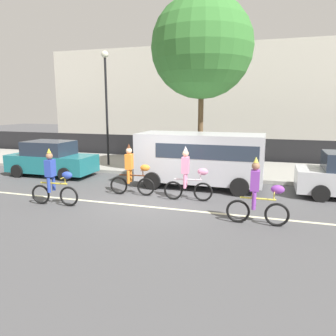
# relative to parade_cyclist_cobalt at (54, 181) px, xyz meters

# --- Properties ---
(ground_plane) EXTENTS (80.00, 80.00, 0.00)m
(ground_plane) POSITION_rel_parade_cyclist_cobalt_xyz_m (2.89, 1.26, -0.84)
(ground_plane) COLOR #4C4C4F
(road_centre_line) EXTENTS (36.00, 0.14, 0.01)m
(road_centre_line) POSITION_rel_parade_cyclist_cobalt_xyz_m (2.89, 0.76, -0.84)
(road_centre_line) COLOR beige
(road_centre_line) RESTS_ON ground
(sidewalk_curb) EXTENTS (60.00, 5.00, 0.15)m
(sidewalk_curb) POSITION_rel_parade_cyclist_cobalt_xyz_m (2.89, 7.76, -0.77)
(sidewalk_curb) COLOR #9E9B93
(sidewalk_curb) RESTS_ON ground
(fence_line) EXTENTS (40.00, 0.08, 1.40)m
(fence_line) POSITION_rel_parade_cyclist_cobalt_xyz_m (2.89, 10.66, -0.14)
(fence_line) COLOR black
(fence_line) RESTS_ON ground
(building_backdrop) EXTENTS (28.00, 8.00, 7.67)m
(building_backdrop) POSITION_rel_parade_cyclist_cobalt_xyz_m (3.20, 19.26, 2.99)
(building_backdrop) COLOR beige
(building_backdrop) RESTS_ON ground
(parade_cyclist_cobalt) EXTENTS (1.72, 0.50, 1.92)m
(parade_cyclist_cobalt) POSITION_rel_parade_cyclist_cobalt_xyz_m (0.00, 0.00, 0.00)
(parade_cyclist_cobalt) COLOR black
(parade_cyclist_cobalt) RESTS_ON ground
(parade_cyclist_orange) EXTENTS (1.72, 0.50, 1.92)m
(parade_cyclist_orange) POSITION_rel_parade_cyclist_cobalt_xyz_m (1.96, 1.95, 0.00)
(parade_cyclist_orange) COLOR black
(parade_cyclist_orange) RESTS_ON ground
(parade_cyclist_pink) EXTENTS (1.72, 0.50, 1.92)m
(parade_cyclist_pink) POSITION_rel_parade_cyclist_cobalt_xyz_m (4.11, 1.87, 0.00)
(parade_cyclist_pink) COLOR black
(parade_cyclist_pink) RESTS_ON ground
(parade_cyclist_purple) EXTENTS (1.72, 0.50, 1.92)m
(parade_cyclist_purple) POSITION_rel_parade_cyclist_cobalt_xyz_m (6.53, 0.15, 0.00)
(parade_cyclist_purple) COLOR black
(parade_cyclist_purple) RESTS_ON ground
(parked_van_silver) EXTENTS (5.00, 2.22, 2.18)m
(parked_van_silver) POSITION_rel_parade_cyclist_cobalt_xyz_m (4.14, 3.96, 0.44)
(parked_van_silver) COLOR silver
(parked_van_silver) RESTS_ON ground
(parked_car_teal) EXTENTS (4.10, 1.92, 1.64)m
(parked_car_teal) POSITION_rel_parade_cyclist_cobalt_xyz_m (-3.12, 4.02, -0.06)
(parked_car_teal) COLOR #1E727A
(parked_car_teal) RESTS_ON ground
(street_lamp_post) EXTENTS (0.36, 0.36, 5.86)m
(street_lamp_post) POSITION_rel_parade_cyclist_cobalt_xyz_m (-1.50, 6.66, 3.15)
(street_lamp_post) COLOR black
(street_lamp_post) RESTS_ON sidewalk_curb
(street_tree_near_lamp) EXTENTS (4.49, 4.49, 7.90)m
(street_tree_near_lamp) POSITION_rel_parade_cyclist_cobalt_xyz_m (3.65, 5.91, 4.95)
(street_tree_near_lamp) COLOR brown
(street_tree_near_lamp) RESTS_ON sidewalk_curb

